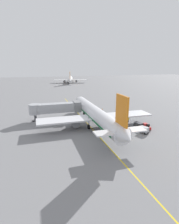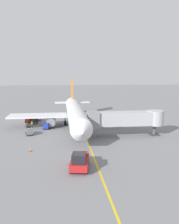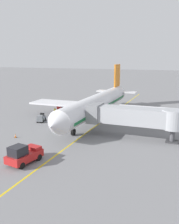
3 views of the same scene
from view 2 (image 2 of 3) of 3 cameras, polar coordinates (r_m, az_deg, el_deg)
name	(u,v)px [view 2 (image 2 of 3)]	position (r m, az deg, el deg)	size (l,w,h in m)	color
ground_plane	(82,128)	(50.90, -1.88, -3.98)	(400.00, 400.00, 0.00)	slate
gate_lead_in_line	(82,128)	(50.90, -1.88, -3.98)	(0.24, 80.00, 0.01)	gold
parked_airliner	(75,113)	(51.26, -3.66, -0.26)	(30.00, 37.20, 10.63)	silver
jet_bridge	(126,119)	(43.95, 9.24, -1.66)	(14.97, 3.50, 4.98)	#A8AAAF
pushback_tractor	(80,161)	(29.01, -2.54, -12.35)	(2.92, 4.71, 2.40)	#B21E1E
baggage_tug_lead	(29,131)	(46.37, -15.04, -4.75)	(1.85, 2.73, 1.62)	slate
baggage_tug_trailing	(28,119)	(58.38, -15.28, -1.84)	(1.47, 2.59, 1.62)	#B21E1E
baggage_tug_spare	(47,126)	(50.52, -10.77, -3.42)	(1.73, 2.69, 1.62)	#1E339E
baggage_cart_front	(34,119)	(57.03, -13.84, -1.80)	(1.98, 2.96, 1.58)	#4C4C51
baggage_cart_second_in_train	(37,117)	(60.06, -13.10, -1.21)	(1.98, 2.96, 1.58)	#4C4C51
ground_crew_wing_walker	(32,124)	(52.02, -14.42, -2.91)	(0.64, 0.49, 1.69)	#232328
safety_cone_nose_left	(30,149)	(36.81, -14.78, -9.19)	(0.36, 0.36, 0.59)	black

